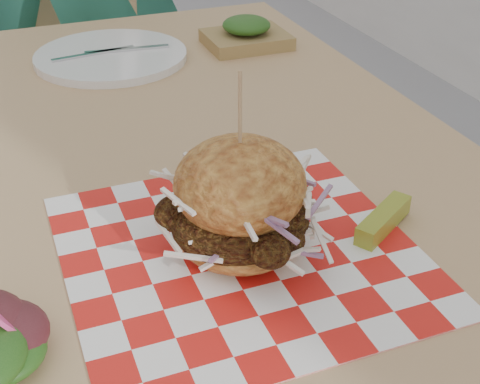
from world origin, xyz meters
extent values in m
cube|color=tan|center=(0.27, -0.32, 0.73)|extent=(0.80, 1.20, 0.04)
cylinder|color=#333338|center=(0.61, 0.22, 0.35)|extent=(0.05, 0.05, 0.71)
cube|color=tan|center=(0.27, 0.57, 0.45)|extent=(0.54, 0.54, 0.04)
cylinder|color=#333338|center=(0.04, 0.46, 0.21)|extent=(0.03, 0.03, 0.43)
cylinder|color=#333338|center=(0.38, 0.34, 0.21)|extent=(0.03, 0.03, 0.43)
cylinder|color=#333338|center=(0.16, 0.80, 0.21)|extent=(0.03, 0.03, 0.43)
cylinder|color=#333338|center=(0.50, 0.68, 0.21)|extent=(0.03, 0.03, 0.43)
cube|color=red|center=(0.28, -0.58, 0.75)|extent=(0.36, 0.36, 0.00)
ellipsoid|color=#CB8939|center=(0.28, -0.58, 0.77)|extent=(0.13, 0.13, 0.05)
ellipsoid|color=brown|center=(0.28, -0.58, 0.79)|extent=(0.14, 0.13, 0.07)
ellipsoid|color=#CB8939|center=(0.28, -0.58, 0.83)|extent=(0.13, 0.13, 0.09)
cylinder|color=tan|center=(0.28, -0.58, 0.90)|extent=(0.00, 0.00, 0.10)
cube|color=olive|center=(0.44, -0.60, 0.76)|extent=(0.09, 0.07, 0.02)
ellipsoid|color=#3F1419|center=(0.05, -0.66, 0.76)|extent=(0.08, 0.08, 0.03)
ellipsoid|color=#164914|center=(0.03, -0.69, 0.76)|extent=(0.08, 0.08, 0.03)
cylinder|color=#F4438E|center=(0.04, -0.64, 0.79)|extent=(0.05, 0.05, 0.04)
cylinder|color=white|center=(0.27, 0.04, 0.76)|extent=(0.27, 0.27, 0.01)
cube|color=silver|center=(0.24, 0.04, 0.77)|extent=(0.15, 0.03, 0.00)
cube|color=silver|center=(0.30, 0.04, 0.77)|extent=(0.15, 0.03, 0.00)
cube|color=olive|center=(0.52, 0.02, 0.76)|extent=(0.15, 0.12, 0.02)
ellipsoid|color=#164914|center=(0.52, 0.02, 0.79)|extent=(0.09, 0.09, 0.03)
camera|label=1|loc=(0.07, -1.11, 1.17)|focal=50.00mm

